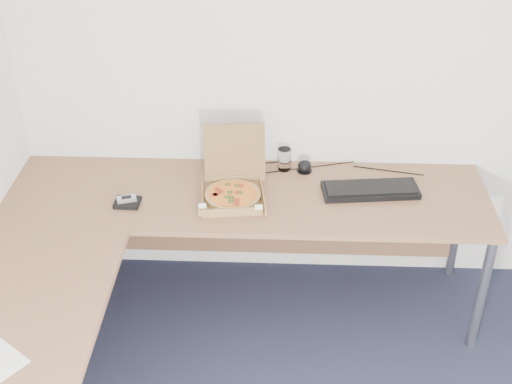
{
  "coord_description": "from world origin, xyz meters",
  "views": [
    {
      "loc": [
        -0.33,
        -1.64,
        2.7
      ],
      "look_at": [
        -0.45,
        1.28,
        0.82
      ],
      "focal_mm": 49.19,
      "sensor_mm": 36.0,
      "label": 1
    }
  ],
  "objects_px": {
    "keyboard": "(370,190)",
    "wallet": "(127,202)",
    "drinking_glass": "(284,159)",
    "pizza_box": "(233,191)",
    "desk": "(174,247)"
  },
  "relations": [
    {
      "from": "keyboard",
      "to": "pizza_box",
      "type": "bearing_deg",
      "value": 179.14
    },
    {
      "from": "wallet",
      "to": "keyboard",
      "type": "bearing_deg",
      "value": 9.74
    },
    {
      "from": "drinking_glass",
      "to": "wallet",
      "type": "distance_m",
      "value": 0.88
    },
    {
      "from": "desk",
      "to": "pizza_box",
      "type": "relative_size",
      "value": 6.73
    },
    {
      "from": "pizza_box",
      "to": "drinking_glass",
      "type": "relative_size",
      "value": 2.94
    },
    {
      "from": "drinking_glass",
      "to": "desk",
      "type": "bearing_deg",
      "value": -126.89
    },
    {
      "from": "pizza_box",
      "to": "desk",
      "type": "bearing_deg",
      "value": -129.65
    },
    {
      "from": "desk",
      "to": "drinking_glass",
      "type": "height_order",
      "value": "drinking_glass"
    },
    {
      "from": "desk",
      "to": "wallet",
      "type": "height_order",
      "value": "wallet"
    },
    {
      "from": "keyboard",
      "to": "wallet",
      "type": "relative_size",
      "value": 3.91
    },
    {
      "from": "keyboard",
      "to": "wallet",
      "type": "distance_m",
      "value": 1.25
    },
    {
      "from": "desk",
      "to": "keyboard",
      "type": "bearing_deg",
      "value": 25.76
    },
    {
      "from": "drinking_glass",
      "to": "keyboard",
      "type": "bearing_deg",
      "value": -26.04
    },
    {
      "from": "desk",
      "to": "wallet",
      "type": "distance_m",
      "value": 0.41
    },
    {
      "from": "desk",
      "to": "keyboard",
      "type": "xyz_separation_m",
      "value": [
        0.96,
        0.46,
        0.05
      ]
    }
  ]
}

